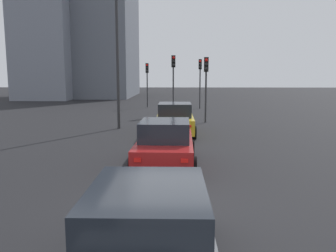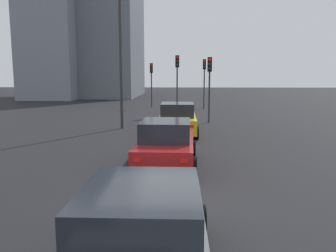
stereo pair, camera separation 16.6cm
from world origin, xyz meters
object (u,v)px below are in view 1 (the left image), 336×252
Objects in this scene: traffic_light_near_right at (147,76)px; traffic_light_far_right at (206,76)px; car_yellow_lead at (175,119)px; traffic_light_near_left at (173,72)px; traffic_light_far_left at (200,73)px; car_grey_third at (149,237)px; car_red_second at (165,144)px; street_lamp_kerbside at (117,50)px.

traffic_light_near_right is 11.56m from traffic_light_far_right.
traffic_light_near_left is (9.27, 0.15, 2.44)m from car_yellow_lead.
traffic_light_far_left is (-1.31, -4.86, 0.21)m from traffic_light_near_right.
traffic_light_near_left is 5.09m from traffic_light_far_left.
car_grey_third is 1.10× the size of traffic_light_near_right.
car_yellow_lead is 1.03× the size of car_red_second.
street_lamp_kerbside is at bearing 20.95° from car_red_second.
traffic_light_far_right is at bearing 15.32° from traffic_light_near_left.
car_yellow_lead is at bearing -7.34° from traffic_light_near_left.
traffic_light_far_left is (26.47, -2.53, 2.43)m from car_grey_third.
traffic_light_far_left is 1.08× the size of traffic_light_far_right.
traffic_light_near_right is at bearing 4.67° from car_grey_third.
car_grey_third is 1.02× the size of traffic_light_far_left.
street_lamp_kerbside reaches higher than traffic_light_near_right.
traffic_light_far_left is at bearing -24.35° from street_lamp_kerbside.
car_red_second is 9.31m from street_lamp_kerbside.
traffic_light_near_right is at bearing -99.24° from traffic_light_far_left.
traffic_light_far_left is 13.10m from street_lamp_kerbside.
traffic_light_near_left is 0.61× the size of street_lamp_kerbside.
traffic_light_near_left is 1.09× the size of traffic_light_far_right.
car_red_second is (-6.20, 0.30, -0.03)m from car_yellow_lead.
car_red_second is at bearing -0.33° from car_grey_third.
street_lamp_kerbside is (8.10, 2.87, 3.59)m from car_red_second.
traffic_light_far_right reaches higher than car_red_second.
traffic_light_near_left is at bearing 1.09° from car_yellow_lead.
car_yellow_lead is at bearing -120.87° from street_lamp_kerbside.
traffic_light_near_right is (5.83, 2.50, -0.26)m from traffic_light_near_left.
car_yellow_lead is at bearing -1.57° from car_grey_third.
street_lamp_kerbside reaches higher than car_yellow_lead.
traffic_light_far_left is at bearing 72.02° from traffic_light_near_right.
traffic_light_far_left is at bearing 144.20° from traffic_light_near_left.
traffic_light_near_left is 8.05m from street_lamp_kerbside.
car_grey_third is 22.09m from traffic_light_near_left.
traffic_light_far_left is at bearing -177.73° from traffic_light_far_right.
traffic_light_far_right is (-4.78, -2.08, -0.26)m from traffic_light_near_left.
car_grey_third is (-12.68, 0.32, -0.04)m from car_yellow_lead.
street_lamp_kerbside is (-13.20, 0.52, 1.38)m from traffic_light_near_right.
car_grey_third is 1.10× the size of traffic_light_far_right.
traffic_light_far_right reaches higher than car_yellow_lead.
car_red_second is at bearing -7.86° from traffic_light_far_right.
traffic_light_far_left reaches higher than traffic_light_near_right.
traffic_light_near_right is at bearing 10.14° from car_yellow_lead.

